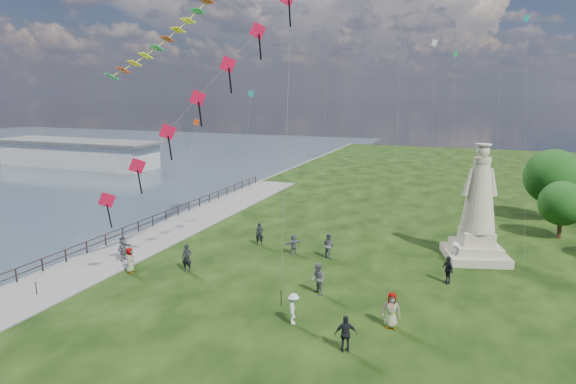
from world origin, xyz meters
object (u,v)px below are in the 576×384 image
at_px(person_5, 123,250).
at_px(person_7, 329,245).
at_px(person_6, 260,234).
at_px(person_8, 455,253).
at_px(person_3, 346,334).
at_px(person_4, 391,310).
at_px(pier_pavilion, 78,153).
at_px(person_2, 294,309).
at_px(statue, 478,217).
at_px(person_9, 448,270).
at_px(person_11, 294,244).
at_px(lamppost, 475,216).
at_px(person_10, 130,260).
at_px(person_1, 318,279).
at_px(person_0, 187,258).

relative_size(person_5, person_7, 0.94).
distance_m(person_6, person_8, 14.61).
height_order(person_3, person_6, person_6).
bearing_deg(person_4, pier_pavilion, 136.53).
bearing_deg(person_2, person_3, -138.52).
xyz_separation_m(statue, person_5, (-23.35, -9.62, -2.29)).
distance_m(person_2, person_9, 11.22).
height_order(person_8, person_9, person_9).
bearing_deg(person_3, person_7, -92.96).
distance_m(person_3, person_11, 14.02).
bearing_deg(lamppost, person_5, -154.79).
bearing_deg(person_2, person_10, 56.54).
distance_m(person_1, person_6, 10.35).
height_order(person_1, person_3, person_1).
bearing_deg(person_9, person_2, -77.15).
bearing_deg(person_0, statue, 16.74).
relative_size(person_8, person_11, 1.02).
relative_size(person_9, person_11, 1.16).
bearing_deg(pier_pavilion, person_3, -36.65).
height_order(person_5, person_7, person_7).
height_order(statue, person_7, statue).
bearing_deg(person_7, person_2, 124.19).
bearing_deg(person_4, person_11, 124.34).
distance_m(pier_pavilion, person_9, 69.06).
distance_m(person_1, person_3, 6.50).
bearing_deg(pier_pavilion, person_10, -42.60).
bearing_deg(person_9, person_0, -113.11).
bearing_deg(person_6, person_10, -145.98).
bearing_deg(person_8, person_6, -108.76).
distance_m(person_0, person_10, 3.81).
bearing_deg(person_10, lamppost, -76.12).
relative_size(pier_pavilion, person_2, 18.09).
height_order(person_1, person_9, person_1).
xyz_separation_m(statue, lamppost, (-0.16, 1.29, -0.27)).
height_order(person_7, person_11, person_7).
xyz_separation_m(pier_pavilion, person_3, (57.13, -42.50, -0.95)).
bearing_deg(person_8, person_2, -53.93).
xyz_separation_m(lamppost, person_7, (-9.83, -4.82, -1.96)).
bearing_deg(person_5, person_3, -117.76).
distance_m(person_5, person_7, 14.68).
bearing_deg(person_6, person_1, -68.12).
distance_m(person_1, person_4, 5.39).
distance_m(person_6, person_9, 14.56).
height_order(person_2, person_9, person_9).
bearing_deg(person_11, person_7, 133.26).
bearing_deg(lamppost, person_3, -107.62).
bearing_deg(person_6, person_2, -80.12).
distance_m(person_8, person_11, 11.54).
relative_size(person_5, person_10, 1.02).
height_order(pier_pavilion, person_9, pier_pavilion).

